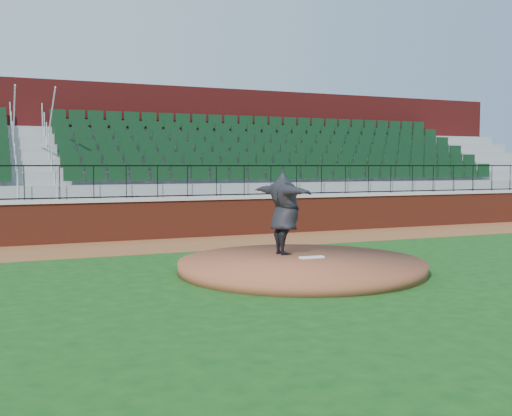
{
  "coord_description": "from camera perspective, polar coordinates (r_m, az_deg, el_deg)",
  "views": [
    {
      "loc": [
        -5.74,
        -11.77,
        2.31
      ],
      "look_at": [
        0.0,
        1.5,
        1.3
      ],
      "focal_mm": 42.94,
      "sensor_mm": 36.0,
      "label": 1
    }
  ],
  "objects": [
    {
      "name": "concourse_wall",
      "position": [
        24.97,
        -10.14,
        4.95
      ],
      "size": [
        34.0,
        0.5,
        5.5
      ],
      "primitive_type": "cube",
      "color": "maroon",
      "rests_on": "ground"
    },
    {
      "name": "warning_track",
      "position": [
        18.25,
        -4.88,
        -3.27
      ],
      "size": [
        34.0,
        3.2,
        0.01
      ],
      "primitive_type": "cube",
      "color": "brown",
      "rests_on": "ground"
    },
    {
      "name": "pitching_rubber",
      "position": [
        13.7,
        5.21,
        -4.59
      ],
      "size": [
        0.58,
        0.19,
        0.04
      ],
      "primitive_type": "cube",
      "rotation": [
        0.0,
        0.0,
        -0.08
      ],
      "color": "white",
      "rests_on": "pitchers_mound"
    },
    {
      "name": "wall_cap",
      "position": [
        19.66,
        -6.38,
        0.88
      ],
      "size": [
        34.0,
        0.45,
        0.1
      ],
      "primitive_type": "cube",
      "color": "#B7B7B7",
      "rests_on": "field_wall"
    },
    {
      "name": "pitcher",
      "position": [
        14.13,
        2.65,
        -0.52
      ],
      "size": [
        0.86,
        2.38,
        1.9
      ],
      "primitive_type": "imported",
      "rotation": [
        0.0,
        0.0,
        1.67
      ],
      "color": "black",
      "rests_on": "pitchers_mound"
    },
    {
      "name": "ground",
      "position": [
        13.3,
        2.58,
        -6.01
      ],
      "size": [
        90.0,
        90.0,
        0.0
      ],
      "primitive_type": "plane",
      "color": "#124113",
      "rests_on": "ground"
    },
    {
      "name": "seating_stands",
      "position": [
        22.25,
        -8.46,
        3.93
      ],
      "size": [
        34.0,
        5.1,
        4.6
      ],
      "primitive_type": null,
      "color": "gray",
      "rests_on": "ground"
    },
    {
      "name": "pitchers_mound",
      "position": [
        13.42,
        4.23,
        -5.39
      ],
      "size": [
        5.36,
        5.36,
        0.25
      ],
      "primitive_type": "cylinder",
      "color": "brown",
      "rests_on": "ground"
    },
    {
      "name": "wall_railing",
      "position": [
        19.63,
        -6.39,
        2.48
      ],
      "size": [
        34.0,
        0.05,
        1.0
      ],
      "primitive_type": null,
      "color": "black",
      "rests_on": "wall_cap"
    },
    {
      "name": "field_wall",
      "position": [
        19.7,
        -6.37,
        -1.01
      ],
      "size": [
        34.0,
        0.35,
        1.2
      ],
      "primitive_type": "cube",
      "color": "maroon",
      "rests_on": "ground"
    }
  ]
}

